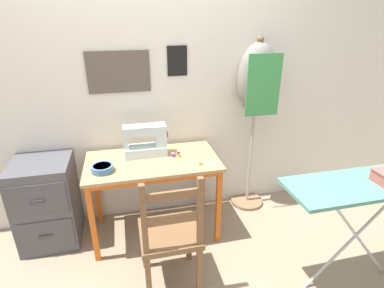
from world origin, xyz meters
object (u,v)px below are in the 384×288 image
dress_form (257,87)px  sewing_machine (147,141)px  fabric_bowl (102,168)px  scissors (204,164)px  thread_spool_mid_table (179,155)px  thread_spool_near_machine (173,155)px  filing_cabinet (48,202)px  wooden_chair (170,235)px  ironing_board (369,188)px

dress_form → sewing_machine: bearing=-173.6°
sewing_machine → fabric_bowl: (-0.36, -0.21, -0.10)m
scissors → thread_spool_mid_table: bearing=132.6°
thread_spool_near_machine → thread_spool_mid_table: 0.04m
fabric_bowl → thread_spool_near_machine: size_ratio=4.59×
filing_cabinet → dress_form: dress_form is taller
filing_cabinet → dress_form: (1.82, 0.12, 0.83)m
wooden_chair → ironing_board: size_ratio=0.84×
fabric_bowl → wooden_chair: (0.42, -0.49, -0.30)m
thread_spool_near_machine → ironing_board: ironing_board is taller
sewing_machine → ironing_board: (1.30, -0.96, -0.05)m
sewing_machine → scissors: size_ratio=2.77×
thread_spool_mid_table → filing_cabinet: thread_spool_mid_table is taller
scissors → sewing_machine: bearing=145.7°
ironing_board → thread_spool_near_machine: bearing=141.6°
wooden_chair → dress_form: dress_form is taller
fabric_bowl → thread_spool_near_machine: fabric_bowl is taller
thread_spool_mid_table → fabric_bowl: bearing=-168.8°
fabric_bowl → thread_spool_near_machine: bearing=12.4°
scissors → dress_form: dress_form is taller
wooden_chair → dress_form: (0.92, 0.81, 0.77)m
fabric_bowl → ironing_board: ironing_board is taller
scissors → filing_cabinet: size_ratio=0.18×
sewing_machine → ironing_board: size_ratio=0.33×
fabric_bowl → filing_cabinet: (-0.48, 0.21, -0.36)m
sewing_machine → thread_spool_near_machine: 0.24m
fabric_bowl → scissors: fabric_bowl is taller
thread_spool_near_machine → filing_cabinet: thread_spool_near_machine is taller
sewing_machine → dress_form: size_ratio=0.22×
fabric_bowl → thread_spool_mid_table: bearing=11.2°
thread_spool_near_machine → fabric_bowl: bearing=-167.6°
wooden_chair → filing_cabinet: bearing=142.3°
sewing_machine → dress_form: bearing=6.4°
thread_spool_mid_table → dress_form: dress_form is taller
wooden_chair → ironing_board: (1.24, -0.26, 0.35)m
dress_form → thread_spool_mid_table: bearing=-164.6°
dress_form → wooden_chair: bearing=-138.6°
thread_spool_mid_table → wooden_chair: 0.70m
thread_spool_mid_table → filing_cabinet: (-1.08, 0.09, -0.35)m
sewing_machine → dress_form: (0.98, 0.11, 0.37)m
thread_spool_near_machine → thread_spool_mid_table: (0.04, -0.00, -0.00)m
sewing_machine → thread_spool_near_machine: bearing=-25.2°
sewing_machine → dress_form: 1.06m
fabric_bowl → thread_spool_mid_table: size_ratio=4.33×
fabric_bowl → wooden_chair: 0.71m
fabric_bowl → filing_cabinet: size_ratio=0.22×
sewing_machine → thread_spool_near_machine: sewing_machine is taller
wooden_chair → ironing_board: wooden_chair is taller
thread_spool_near_machine → wooden_chair: bearing=-102.5°
scissors → ironing_board: ironing_board is taller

